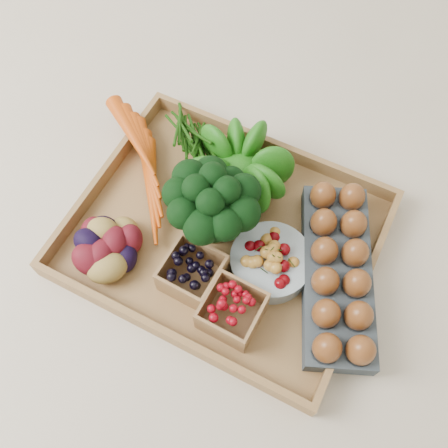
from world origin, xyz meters
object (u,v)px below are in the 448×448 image
at_px(tray, 224,236).
at_px(broccoli, 213,216).
at_px(cherry_bowl, 271,262).
at_px(egg_carton, 336,274).

xyz_separation_m(tray, broccoli, (-0.02, -0.00, 0.07)).
distance_m(tray, cherry_bowl, 0.11).
bearing_deg(egg_carton, broccoli, 160.75).
height_order(tray, broccoli, broccoli).
height_order(tray, cherry_bowl, cherry_bowl).
distance_m(tray, egg_carton, 0.22).
relative_size(tray, cherry_bowl, 3.71).
relative_size(broccoli, cherry_bowl, 1.13).
xyz_separation_m(tray, egg_carton, (0.22, 0.01, 0.03)).
height_order(cherry_bowl, egg_carton, same).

